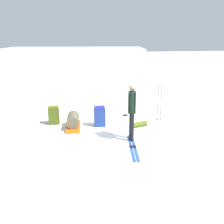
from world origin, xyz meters
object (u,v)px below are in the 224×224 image
(ski_poles_planted_near, at_px, (160,102))
(sleeping_mat_rolled, at_px, (139,124))
(skier_standing, at_px, (132,109))
(ski_pair_far, at_px, (125,116))
(backpack_large_dark, at_px, (54,115))
(backpack_bright, at_px, (100,116))
(ski_pair_near, at_px, (133,147))
(gear_sled, at_px, (73,121))

(ski_poles_planted_near, height_order, sleeping_mat_rolled, ski_poles_planted_near)
(skier_standing, bearing_deg, ski_pair_far, 81.42)
(backpack_large_dark, bearing_deg, ski_pair_far, 10.04)
(ski_pair_far, xyz_separation_m, backpack_large_dark, (-2.65, -0.47, 0.30))
(backpack_bright, bearing_deg, ski_pair_far, 41.32)
(ski_pair_far, bearing_deg, ski_poles_planted_near, -36.15)
(sleeping_mat_rolled, bearing_deg, ski_pair_far, 98.46)
(skier_standing, distance_m, ski_pair_near, 1.11)
(ski_pair_far, distance_m, gear_sled, 2.25)
(ski_pair_near, relative_size, backpack_large_dark, 2.87)
(backpack_large_dark, height_order, gear_sled, backpack_large_dark)
(ski_pair_far, distance_m, ski_poles_planted_near, 1.49)
(gear_sled, bearing_deg, backpack_bright, 1.19)
(backpack_bright, distance_m, ski_poles_planted_near, 2.22)
(skier_standing, bearing_deg, sleeping_mat_rolled, 62.77)
(ski_pair_near, bearing_deg, sleeping_mat_rolled, 68.50)
(ski_pair_near, xyz_separation_m, backpack_large_dark, (-2.19, 2.48, 0.30))
(ski_pair_far, relative_size, ski_poles_planted_near, 1.11)
(ski_pair_near, distance_m, backpack_bright, 2.11)
(ski_pair_far, bearing_deg, ski_pair_near, -98.81)
(sleeping_mat_rolled, bearing_deg, backpack_large_dark, 163.73)
(ski_pair_near, height_order, gear_sled, gear_sled)
(ski_poles_planted_near, relative_size, sleeping_mat_rolled, 2.32)
(skier_standing, xyz_separation_m, backpack_bright, (-0.76, 1.39, -0.61))
(backpack_bright, xyz_separation_m, sleeping_mat_rolled, (1.31, -0.32, -0.25))
(ski_poles_planted_near, distance_m, sleeping_mat_rolled, 1.19)
(gear_sled, bearing_deg, ski_poles_planted_near, 4.09)
(backpack_bright, distance_m, sleeping_mat_rolled, 1.37)
(backpack_bright, height_order, gear_sled, backpack_bright)
(ski_pair_near, distance_m, ski_poles_planted_near, 2.74)
(backpack_bright, bearing_deg, ski_poles_planted_near, 5.27)
(ski_pair_near, bearing_deg, backpack_large_dark, 131.46)
(ski_pair_far, relative_size, sleeping_mat_rolled, 2.57)
(ski_pair_far, bearing_deg, sleeping_mat_rolled, -81.54)
(ski_pair_near, relative_size, gear_sled, 1.52)
(gear_sled, bearing_deg, ski_pair_near, -51.54)
(ski_pair_near, relative_size, backpack_bright, 2.59)
(ski_pair_near, relative_size, ski_poles_planted_near, 1.42)
(skier_standing, relative_size, backpack_large_dark, 2.70)
(ski_pair_far, height_order, backpack_large_dark, backpack_large_dark)
(ski_pair_near, bearing_deg, gear_sled, 128.46)
(skier_standing, bearing_deg, ski_poles_planted_near, 48.18)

